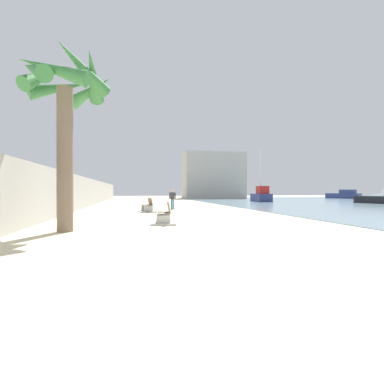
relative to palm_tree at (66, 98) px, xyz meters
name	(u,v)px	position (x,y,z in m)	size (l,w,h in m)	color
ground_plane	(165,206)	(5.40, 17.43, -4.84)	(120.00, 120.00, 0.00)	beige
seawall	(85,192)	(-2.10, 17.43, -3.50)	(0.80, 64.00, 2.67)	#ADAAA3
water_bay	(374,204)	(29.40, 17.43, -4.82)	(36.00, 68.00, 0.04)	#7A99A8
palm_tree	(66,98)	(0.00, 0.00, 0.00)	(3.52, 3.48, 6.65)	#7A6651
bench_near	(164,218)	(3.79, 2.02, -4.61)	(1.34, 2.22, 0.98)	#ADAAA3
bench_far	(147,209)	(3.35, 9.56, -4.61)	(1.29, 2.19, 0.98)	#ADAAA3
person_walking	(172,198)	(5.47, 12.11, -3.91)	(0.52, 0.24, 1.61)	teal
boat_far_left	(261,196)	(19.43, 25.78, -4.00)	(2.27, 4.38, 7.12)	navy
boat_distant	(344,195)	(42.32, 38.40, -4.15)	(3.61, 6.67, 1.71)	navy
harbor_building	(213,176)	(18.08, 45.43, -0.28)	(12.00, 6.00, 9.11)	#ADAAA3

